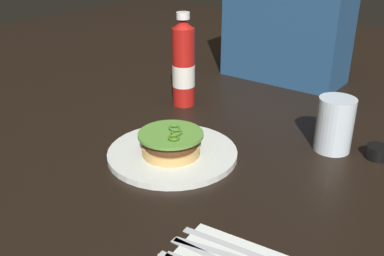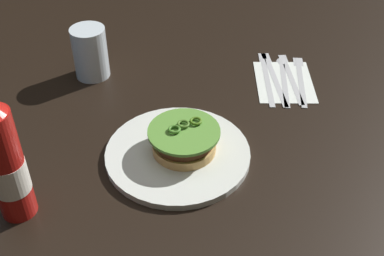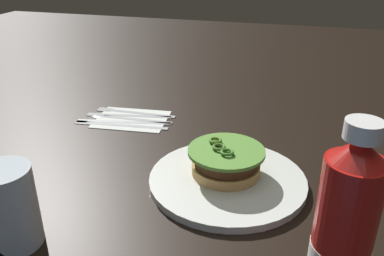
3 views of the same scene
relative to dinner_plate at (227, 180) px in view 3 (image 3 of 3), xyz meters
name	(u,v)px [view 3 (image 3 of 3)]	position (x,y,z in m)	size (l,w,h in m)	color
ground_plane	(185,185)	(0.07, 0.03, -0.01)	(3.00, 3.00, 0.00)	black
dinner_plate	(227,180)	(0.00, 0.00, 0.00)	(0.27, 0.27, 0.01)	silver
burger_sandwich	(226,161)	(0.01, -0.01, 0.03)	(0.13, 0.13, 0.05)	tan
ketchup_bottle	(340,246)	(-0.16, 0.24, 0.10)	(0.06, 0.06, 0.24)	#B31813
water_glass	(8,208)	(0.25, 0.22, 0.05)	(0.08, 0.08, 0.12)	silver
napkin	(132,119)	(0.27, -0.20, 0.00)	(0.16, 0.12, 0.00)	white
fork_utensil	(129,111)	(0.29, -0.24, 0.00)	(0.20, 0.02, 0.00)	silver
butter_knife	(123,114)	(0.29, -0.22, 0.00)	(0.20, 0.05, 0.00)	silver
spoon_utensil	(119,116)	(0.30, -0.20, 0.00)	(0.20, 0.03, 0.00)	silver
table_knife	(117,121)	(0.29, -0.18, 0.00)	(0.22, 0.06, 0.00)	silver
steak_knife	(115,123)	(0.29, -0.16, 0.00)	(0.22, 0.04, 0.00)	silver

